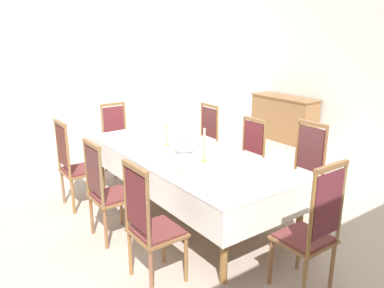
{
  "coord_description": "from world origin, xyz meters",
  "views": [
    {
      "loc": [
        3.56,
        -2.76,
        2.19
      ],
      "look_at": [
        0.1,
        -0.25,
        0.91
      ],
      "focal_mm": 35.68,
      "sensor_mm": 36.0,
      "label": 1
    }
  ],
  "objects_px": {
    "dining_table": "(184,159)",
    "bowl_near_right": "(173,169)",
    "chair_north_b": "(246,156)",
    "chair_south_a": "(74,164)",
    "bowl_near_left": "(125,145)",
    "chair_north_a": "(203,139)",
    "chair_south_c": "(150,223)",
    "spoon_primary": "(123,144)",
    "sideboard": "(283,118)",
    "soup_tureen": "(184,145)",
    "chair_head_east": "(312,229)",
    "chair_north_c": "(302,172)",
    "candlestick_west": "(167,134)",
    "chair_south_b": "(106,190)",
    "candlestick_east": "(204,148)",
    "spoon_secondary": "(181,173)",
    "chair_head_west": "(118,137)"
  },
  "relations": [
    {
      "from": "bowl_near_right",
      "to": "chair_south_b",
      "type": "bearing_deg",
      "value": -124.79
    },
    {
      "from": "chair_south_a",
      "to": "sideboard",
      "type": "relative_size",
      "value": 0.79
    },
    {
      "from": "chair_south_c",
      "to": "bowl_near_left",
      "type": "xyz_separation_m",
      "value": [
        -1.59,
        0.56,
        0.23
      ]
    },
    {
      "from": "chair_north_a",
      "to": "chair_north_b",
      "type": "relative_size",
      "value": 1.04
    },
    {
      "from": "dining_table",
      "to": "chair_north_a",
      "type": "distance_m",
      "value": 1.41
    },
    {
      "from": "bowl_near_right",
      "to": "chair_south_c",
      "type": "bearing_deg",
      "value": -48.05
    },
    {
      "from": "chair_north_c",
      "to": "chair_head_west",
      "type": "xyz_separation_m",
      "value": [
        -2.78,
        -1.02,
        -0.03
      ]
    },
    {
      "from": "chair_south_c",
      "to": "bowl_near_right",
      "type": "height_order",
      "value": "chair_south_c"
    },
    {
      "from": "chair_head_west",
      "to": "candlestick_west",
      "type": "height_order",
      "value": "candlestick_west"
    },
    {
      "from": "candlestick_west",
      "to": "bowl_near_left",
      "type": "xyz_separation_m",
      "value": [
        -0.27,
        -0.46,
        -0.13
      ]
    },
    {
      "from": "bowl_near_left",
      "to": "bowl_near_right",
      "type": "relative_size",
      "value": 1.2
    },
    {
      "from": "chair_north_a",
      "to": "sideboard",
      "type": "bearing_deg",
      "value": -77.64
    },
    {
      "from": "dining_table",
      "to": "spoon_primary",
      "type": "distance_m",
      "value": 0.89
    },
    {
      "from": "chair_north_b",
      "to": "candlestick_east",
      "type": "xyz_separation_m",
      "value": [
        0.37,
        -1.02,
        0.39
      ]
    },
    {
      "from": "chair_south_a",
      "to": "candlestick_west",
      "type": "distance_m",
      "value": 1.23
    },
    {
      "from": "candlestick_east",
      "to": "candlestick_west",
      "type": "bearing_deg",
      "value": 180.0
    },
    {
      "from": "dining_table",
      "to": "bowl_near_right",
      "type": "xyz_separation_m",
      "value": [
        0.42,
        -0.44,
        0.09
      ]
    },
    {
      "from": "soup_tureen",
      "to": "bowl_near_right",
      "type": "height_order",
      "value": "soup_tureen"
    },
    {
      "from": "chair_south_a",
      "to": "chair_north_b",
      "type": "bearing_deg",
      "value": 64.46
    },
    {
      "from": "candlestick_west",
      "to": "spoon_secondary",
      "type": "distance_m",
      "value": 1.01
    },
    {
      "from": "chair_south_b",
      "to": "bowl_near_right",
      "type": "bearing_deg",
      "value": 55.21
    },
    {
      "from": "chair_north_b",
      "to": "bowl_near_right",
      "type": "distance_m",
      "value": 1.53
    },
    {
      "from": "chair_north_c",
      "to": "candlestick_west",
      "type": "distance_m",
      "value": 1.71
    },
    {
      "from": "chair_north_a",
      "to": "candlestick_west",
      "type": "xyz_separation_m",
      "value": [
        0.58,
        -1.02,
        0.37
      ]
    },
    {
      "from": "chair_head_east",
      "to": "bowl_near_left",
      "type": "bearing_deg",
      "value": 100.34
    },
    {
      "from": "candlestick_west",
      "to": "bowl_near_right",
      "type": "height_order",
      "value": "candlestick_west"
    },
    {
      "from": "dining_table",
      "to": "chair_north_b",
      "type": "bearing_deg",
      "value": 89.23
    },
    {
      "from": "chair_north_b",
      "to": "chair_head_east",
      "type": "relative_size",
      "value": 0.87
    },
    {
      "from": "chair_south_a",
      "to": "chair_head_east",
      "type": "xyz_separation_m",
      "value": [
        2.81,
        1.02,
        0.02
      ]
    },
    {
      "from": "candlestick_east",
      "to": "spoon_secondary",
      "type": "xyz_separation_m",
      "value": [
        0.14,
        -0.41,
        -0.15
      ]
    },
    {
      "from": "chair_north_a",
      "to": "spoon_secondary",
      "type": "xyz_separation_m",
      "value": [
        1.49,
        -1.43,
        0.22
      ]
    },
    {
      "from": "dining_table",
      "to": "bowl_near_right",
      "type": "height_order",
      "value": "bowl_near_right"
    },
    {
      "from": "bowl_near_left",
      "to": "spoon_secondary",
      "type": "distance_m",
      "value": 1.18
    },
    {
      "from": "spoon_primary",
      "to": "sideboard",
      "type": "relative_size",
      "value": 0.12
    },
    {
      "from": "bowl_near_right",
      "to": "soup_tureen",
      "type": "bearing_deg",
      "value": 133.35
    },
    {
      "from": "dining_table",
      "to": "chair_head_east",
      "type": "relative_size",
      "value": 2.39
    },
    {
      "from": "chair_head_west",
      "to": "soup_tureen",
      "type": "bearing_deg",
      "value": 90.0
    },
    {
      "from": "dining_table",
      "to": "chair_south_a",
      "type": "bearing_deg",
      "value": -133.22
    },
    {
      "from": "candlestick_west",
      "to": "spoon_primary",
      "type": "distance_m",
      "value": 0.6
    },
    {
      "from": "chair_north_c",
      "to": "chair_head_east",
      "type": "distance_m",
      "value": 1.37
    },
    {
      "from": "chair_north_c",
      "to": "bowl_near_left",
      "type": "height_order",
      "value": "chair_north_c"
    },
    {
      "from": "chair_south_b",
      "to": "chair_north_b",
      "type": "xyz_separation_m",
      "value": [
        0.0,
        2.04,
        -0.02
      ]
    },
    {
      "from": "chair_north_a",
      "to": "candlestick_east",
      "type": "height_order",
      "value": "candlestick_east"
    },
    {
      "from": "dining_table",
      "to": "candlestick_east",
      "type": "xyz_separation_m",
      "value": [
        0.38,
        -0.0,
        0.23
      ]
    },
    {
      "from": "chair_north_b",
      "to": "chair_south_a",
      "type": "bearing_deg",
      "value": 64.46
    },
    {
      "from": "bowl_near_left",
      "to": "chair_south_a",
      "type": "bearing_deg",
      "value": -118.32
    },
    {
      "from": "chair_head_east",
      "to": "candlestick_east",
      "type": "bearing_deg",
      "value": 90.0
    },
    {
      "from": "chair_south_a",
      "to": "bowl_near_right",
      "type": "relative_size",
      "value": 7.22
    },
    {
      "from": "sideboard",
      "to": "bowl_near_right",
      "type": "bearing_deg",
      "value": 115.88
    },
    {
      "from": "chair_north_a",
      "to": "chair_north_c",
      "type": "bearing_deg",
      "value": -179.84
    }
  ]
}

